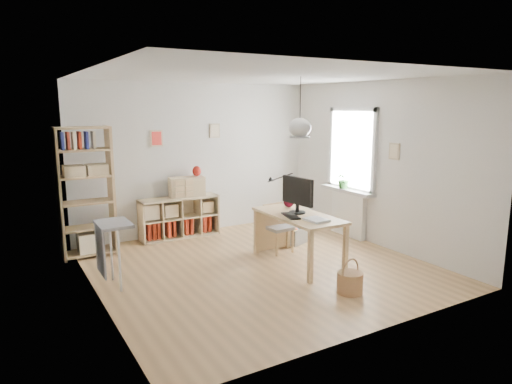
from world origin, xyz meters
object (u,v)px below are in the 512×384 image
cube_shelf (178,220)px  desk (298,221)px  monitor (298,193)px  drawer_chest (187,187)px  chair (277,225)px  storage_chest (292,231)px  tall_bookshelf (85,187)px

cube_shelf → desk: bearing=-65.4°
monitor → drawer_chest: size_ratio=1.01×
monitor → chair: bearing=81.1°
desk → storage_chest: desk is taller
chair → monitor: 0.85m
desk → drawer_chest: (-0.85, 2.19, 0.24)m
storage_chest → monitor: monitor is taller
cube_shelf → monitor: 2.52m
chair → monitor: size_ratio=1.24×
cube_shelf → tall_bookshelf: tall_bookshelf is taller
cube_shelf → drawer_chest: (0.18, -0.04, 0.59)m
tall_bookshelf → drawer_chest: (1.74, 0.24, -0.19)m
monitor → desk: bearing=-120.0°
desk → cube_shelf: 2.48m
storage_chest → drawer_chest: size_ratio=1.25×
tall_bookshelf → drawer_chest: 1.77m
monitor → drawer_chest: monitor is taller
monitor → drawer_chest: bearing=106.2°
storage_chest → monitor: bearing=-142.7°
storage_chest → monitor: size_ratio=1.24×
tall_bookshelf → storage_chest: tall_bookshelf is taller
cube_shelf → drawer_chest: drawer_chest is taller
storage_chest → drawer_chest: bearing=117.9°
cube_shelf → tall_bookshelf: size_ratio=0.70×
cube_shelf → storage_chest: size_ratio=1.85×
cube_shelf → storage_chest: bearing=-38.2°
chair → storage_chest: bearing=26.9°
desk → chair: 0.70m
desk → tall_bookshelf: 3.27m
tall_bookshelf → desk: bearing=-37.0°
tall_bookshelf → monitor: bearing=-35.6°
desk → tall_bookshelf: tall_bookshelf is taller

